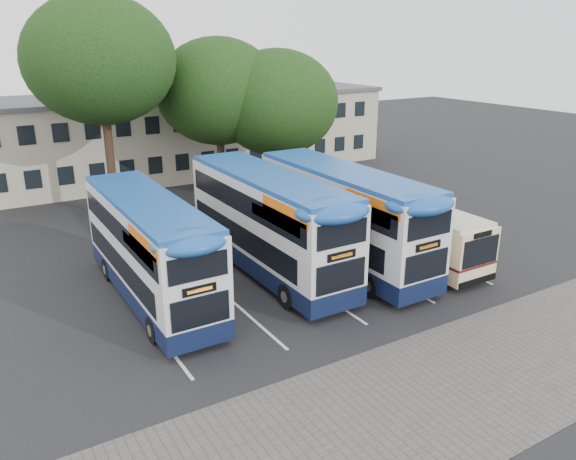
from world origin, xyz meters
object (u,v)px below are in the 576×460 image
(tree_mid, at_px, (218,92))
(bus_single, at_px, (403,225))
(tree_left, at_px, (100,60))
(bus_dd_left, at_px, (149,245))
(bus_dd_mid, at_px, (268,219))
(bus_dd_right, at_px, (343,213))
(tree_right, at_px, (277,103))
(lamp_post, at_px, (299,112))

(tree_mid, relative_size, bus_single, 1.11)
(tree_left, xyz_separation_m, bus_dd_left, (-1.67, -12.10, -6.68))
(tree_left, distance_m, bus_dd_mid, 14.22)
(tree_left, relative_size, bus_dd_mid, 1.14)
(bus_dd_right, bearing_deg, bus_single, -13.00)
(tree_right, height_order, bus_dd_right, tree_right)
(tree_right, bearing_deg, bus_dd_mid, -121.83)
(tree_left, xyz_separation_m, bus_dd_right, (7.30, -12.96, -6.53))
(tree_mid, bearing_deg, lamp_post, 9.00)
(bus_single, bearing_deg, tree_mid, 101.55)
(bus_dd_left, bearing_deg, tree_left, 82.15)
(bus_dd_mid, bearing_deg, bus_dd_right, -14.66)
(bus_dd_right, bearing_deg, tree_mid, 89.31)
(tree_left, height_order, bus_dd_left, tree_left)
(bus_dd_left, height_order, bus_single, bus_dd_left)
(tree_left, xyz_separation_m, tree_right, (10.66, -1.02, -2.82))
(lamp_post, bearing_deg, bus_dd_left, -138.41)
(lamp_post, relative_size, tree_left, 0.72)
(bus_dd_left, relative_size, bus_single, 1.10)
(bus_single, bearing_deg, bus_dd_mid, 166.13)
(bus_dd_right, xyz_separation_m, bus_single, (3.16, -0.73, -0.95))
(bus_dd_mid, relative_size, bus_single, 1.18)
(tree_mid, bearing_deg, tree_left, -172.71)
(tree_left, bearing_deg, tree_right, -5.49)
(bus_dd_left, distance_m, bus_single, 12.26)
(lamp_post, bearing_deg, tree_left, -171.89)
(tree_right, bearing_deg, lamp_post, 40.39)
(tree_right, xyz_separation_m, bus_dd_right, (-3.37, -11.93, -3.71))
(tree_mid, xyz_separation_m, bus_single, (2.99, -14.64, -5.35))
(lamp_post, height_order, bus_single, lamp_post)
(tree_left, relative_size, bus_dd_right, 1.15)
(bus_dd_mid, xyz_separation_m, bus_dd_right, (3.48, -0.91, -0.01))
(tree_mid, distance_m, tree_right, 3.82)
(tree_right, distance_m, bus_dd_right, 12.94)
(tree_right, bearing_deg, bus_dd_left, -138.07)
(tree_left, distance_m, tree_right, 11.08)
(bus_dd_left, relative_size, bus_dd_mid, 0.94)
(lamp_post, distance_m, bus_dd_left, 21.46)
(tree_right, height_order, bus_single, tree_right)
(lamp_post, distance_m, bus_dd_mid, 17.71)
(tree_mid, height_order, bus_dd_right, tree_mid)
(bus_dd_right, bearing_deg, tree_left, 119.39)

